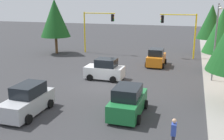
{
  "coord_description": "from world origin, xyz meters",
  "views": [
    {
      "loc": [
        20.84,
        7.34,
        7.23
      ],
      "look_at": [
        -1.04,
        0.58,
        1.2
      ],
      "focal_mm": 42.45,
      "sensor_mm": 36.0,
      "label": 1
    }
  ],
  "objects_px": {
    "car_green": "(128,102)",
    "street_lamp_curbside": "(216,35)",
    "tree_roadside_far": "(211,22)",
    "car_silver": "(28,101)",
    "car_orange": "(156,58)",
    "pedestrian_crossing": "(173,134)",
    "tree_opposite_side": "(55,18)",
    "traffic_signal_far_right": "(96,24)",
    "traffic_signal_far_left": "(181,27)",
    "tree_roadside_mid": "(222,31)",
    "car_white": "(105,70)"
  },
  "relations": [
    {
      "from": "street_lamp_curbside",
      "to": "pedestrian_crossing",
      "type": "height_order",
      "value": "street_lamp_curbside"
    },
    {
      "from": "tree_roadside_mid",
      "to": "car_white",
      "type": "bearing_deg",
      "value": -60.08
    },
    {
      "from": "tree_roadside_far",
      "to": "car_silver",
      "type": "distance_m",
      "value": 28.03
    },
    {
      "from": "car_green",
      "to": "street_lamp_curbside",
      "type": "bearing_deg",
      "value": 147.6
    },
    {
      "from": "street_lamp_curbside",
      "to": "pedestrian_crossing",
      "type": "xyz_separation_m",
      "value": [
        12.34,
        -2.44,
        -3.44
      ]
    },
    {
      "from": "traffic_signal_far_left",
      "to": "traffic_signal_far_right",
      "type": "distance_m",
      "value": 11.39
    },
    {
      "from": "traffic_signal_far_right",
      "to": "car_silver",
      "type": "height_order",
      "value": "traffic_signal_far_right"
    },
    {
      "from": "traffic_signal_far_right",
      "to": "car_green",
      "type": "height_order",
      "value": "traffic_signal_far_right"
    },
    {
      "from": "tree_opposite_side",
      "to": "car_orange",
      "type": "distance_m",
      "value": 15.32
    },
    {
      "from": "traffic_signal_far_left",
      "to": "car_silver",
      "type": "relative_size",
      "value": 1.35
    },
    {
      "from": "traffic_signal_far_left",
      "to": "street_lamp_curbside",
      "type": "distance_m",
      "value": 10.97
    },
    {
      "from": "traffic_signal_far_right",
      "to": "car_silver",
      "type": "relative_size",
      "value": 1.36
    },
    {
      "from": "tree_roadside_far",
      "to": "tree_roadside_mid",
      "type": "distance_m",
      "value": 10.01
    },
    {
      "from": "tree_roadside_mid",
      "to": "car_silver",
      "type": "bearing_deg",
      "value": -40.25
    },
    {
      "from": "car_orange",
      "to": "pedestrian_crossing",
      "type": "relative_size",
      "value": 2.22
    },
    {
      "from": "car_orange",
      "to": "tree_opposite_side",
      "type": "bearing_deg",
      "value": -102.47
    },
    {
      "from": "traffic_signal_far_left",
      "to": "pedestrian_crossing",
      "type": "distance_m",
      "value": 22.96
    },
    {
      "from": "tree_roadside_far",
      "to": "car_orange",
      "type": "bearing_deg",
      "value": -33.35
    },
    {
      "from": "tree_opposite_side",
      "to": "car_white",
      "type": "bearing_deg",
      "value": 46.6
    },
    {
      "from": "tree_opposite_side",
      "to": "car_white",
      "type": "relative_size",
      "value": 2.06
    },
    {
      "from": "street_lamp_curbside",
      "to": "car_orange",
      "type": "height_order",
      "value": "street_lamp_curbside"
    },
    {
      "from": "car_green",
      "to": "tree_roadside_far",
      "type": "bearing_deg",
      "value": 165.73
    },
    {
      "from": "traffic_signal_far_right",
      "to": "car_silver",
      "type": "xyz_separation_m",
      "value": [
        20.99,
        3.01,
        -3.13
      ]
    },
    {
      "from": "tree_roadside_far",
      "to": "pedestrian_crossing",
      "type": "relative_size",
      "value": 3.97
    },
    {
      "from": "car_green",
      "to": "pedestrian_crossing",
      "type": "bearing_deg",
      "value": 42.13
    },
    {
      "from": "car_orange",
      "to": "street_lamp_curbside",
      "type": "bearing_deg",
      "value": 47.92
    },
    {
      "from": "tree_roadside_mid",
      "to": "tree_roadside_far",
      "type": "bearing_deg",
      "value": -177.14
    },
    {
      "from": "traffic_signal_far_left",
      "to": "tree_roadside_far",
      "type": "bearing_deg",
      "value": 136.42
    },
    {
      "from": "car_white",
      "to": "traffic_signal_far_left",
      "type": "bearing_deg",
      "value": 152.99
    },
    {
      "from": "tree_opposite_side",
      "to": "tree_roadside_mid",
      "type": "height_order",
      "value": "tree_opposite_side"
    },
    {
      "from": "car_silver",
      "to": "car_green",
      "type": "height_order",
      "value": "same"
    },
    {
      "from": "tree_roadside_far",
      "to": "tree_opposite_side",
      "type": "distance_m",
      "value": 21.37
    },
    {
      "from": "pedestrian_crossing",
      "to": "tree_roadside_mid",
      "type": "bearing_deg",
      "value": 169.03
    },
    {
      "from": "tree_roadside_mid",
      "to": "pedestrian_crossing",
      "type": "relative_size",
      "value": 3.85
    },
    {
      "from": "car_green",
      "to": "car_white",
      "type": "bearing_deg",
      "value": -150.94
    },
    {
      "from": "tree_roadside_far",
      "to": "car_orange",
      "type": "height_order",
      "value": "tree_roadside_far"
    },
    {
      "from": "traffic_signal_far_left",
      "to": "car_green",
      "type": "bearing_deg",
      "value": -6.24
    },
    {
      "from": "traffic_signal_far_left",
      "to": "pedestrian_crossing",
      "type": "bearing_deg",
      "value": 2.68
    },
    {
      "from": "tree_roadside_mid",
      "to": "pedestrian_crossing",
      "type": "distance_m",
      "value": 17.37
    },
    {
      "from": "car_green",
      "to": "car_orange",
      "type": "relative_size",
      "value": 1.08
    },
    {
      "from": "traffic_signal_far_right",
      "to": "tree_roadside_far",
      "type": "xyz_separation_m",
      "value": [
        -4.0,
        15.2,
        0.39
      ]
    },
    {
      "from": "tree_opposite_side",
      "to": "car_green",
      "type": "bearing_deg",
      "value": 40.26
    },
    {
      "from": "street_lamp_curbside",
      "to": "traffic_signal_far_right",
      "type": "bearing_deg",
      "value": -124.89
    },
    {
      "from": "car_white",
      "to": "car_green",
      "type": "distance_m",
      "value": 8.27
    },
    {
      "from": "traffic_signal_far_right",
      "to": "tree_opposite_side",
      "type": "bearing_deg",
      "value": -69.33
    },
    {
      "from": "car_white",
      "to": "pedestrian_crossing",
      "type": "bearing_deg",
      "value": 33.8
    },
    {
      "from": "traffic_signal_far_left",
      "to": "car_orange",
      "type": "distance_m",
      "value": 6.45
    },
    {
      "from": "tree_roadside_far",
      "to": "pedestrian_crossing",
      "type": "xyz_separation_m",
      "value": [
        26.73,
        -2.74,
        -3.51
      ]
    },
    {
      "from": "tree_roadside_far",
      "to": "tree_opposite_side",
      "type": "height_order",
      "value": "tree_opposite_side"
    },
    {
      "from": "street_lamp_curbside",
      "to": "tree_opposite_side",
      "type": "bearing_deg",
      "value": -112.55
    }
  ]
}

